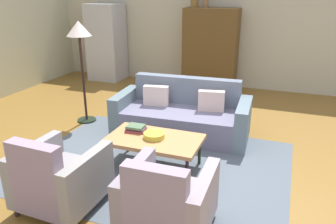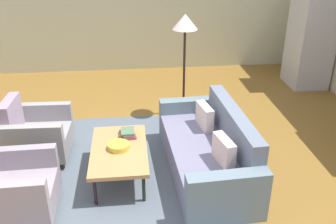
{
  "view_description": "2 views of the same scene",
  "coord_description": "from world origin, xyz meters",
  "px_view_note": "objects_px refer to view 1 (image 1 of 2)",
  "views": [
    {
      "loc": [
        1.41,
        -3.75,
        2.23
      ],
      "look_at": [
        0.06,
        -0.1,
        0.77
      ],
      "focal_mm": 35.87,
      "sensor_mm": 36.0,
      "label": 1
    },
    {
      "loc": [
        3.89,
        0.02,
        2.87
      ],
      "look_at": [
        -0.34,
        0.48,
        0.78
      ],
      "focal_mm": 39.45,
      "sensor_mm": 36.0,
      "label": 2
    }
  ],
  "objects_px": {
    "coffee_table": "(154,140)",
    "book_stack": "(136,128)",
    "vase_round": "(206,2)",
    "floor_lamp": "(79,38)",
    "fruit_bowl": "(154,135)",
    "refrigerator": "(106,42)",
    "armchair_right": "(166,205)",
    "cabinet": "(210,49)",
    "couch": "(182,116)",
    "armchair_left": "(58,180)"
  },
  "relations": [
    {
      "from": "floor_lamp",
      "to": "armchair_right",
      "type": "bearing_deg",
      "value": -43.72
    },
    {
      "from": "floor_lamp",
      "to": "fruit_bowl",
      "type": "bearing_deg",
      "value": -31.7
    },
    {
      "from": "fruit_bowl",
      "to": "floor_lamp",
      "type": "distance_m",
      "value": 2.28
    },
    {
      "from": "vase_round",
      "to": "book_stack",
      "type": "bearing_deg",
      "value": -89.01
    },
    {
      "from": "cabinet",
      "to": "refrigerator",
      "type": "relative_size",
      "value": 0.97
    },
    {
      "from": "couch",
      "to": "armchair_right",
      "type": "xyz_separation_m",
      "value": [
        0.61,
        -2.35,
        0.06
      ]
    },
    {
      "from": "fruit_bowl",
      "to": "floor_lamp",
      "type": "bearing_deg",
      "value": 148.3
    },
    {
      "from": "cabinet",
      "to": "armchair_left",
      "type": "bearing_deg",
      "value": -94.27
    },
    {
      "from": "coffee_table",
      "to": "armchair_left",
      "type": "distance_m",
      "value": 1.31
    },
    {
      "from": "coffee_table",
      "to": "couch",
      "type": "bearing_deg",
      "value": 90.22
    },
    {
      "from": "vase_round",
      "to": "refrigerator",
      "type": "xyz_separation_m",
      "value": [
        -2.47,
        -0.1,
        -0.99
      ]
    },
    {
      "from": "floor_lamp",
      "to": "armchair_left",
      "type": "bearing_deg",
      "value": -63.0
    },
    {
      "from": "armchair_left",
      "to": "fruit_bowl",
      "type": "height_order",
      "value": "armchair_left"
    },
    {
      "from": "cabinet",
      "to": "floor_lamp",
      "type": "height_order",
      "value": "cabinet"
    },
    {
      "from": "armchair_left",
      "to": "floor_lamp",
      "type": "xyz_separation_m",
      "value": [
        -1.14,
        2.24,
        1.1
      ]
    },
    {
      "from": "fruit_bowl",
      "to": "floor_lamp",
      "type": "relative_size",
      "value": 0.16
    },
    {
      "from": "armchair_right",
      "to": "fruit_bowl",
      "type": "bearing_deg",
      "value": 116.24
    },
    {
      "from": "fruit_bowl",
      "to": "book_stack",
      "type": "distance_m",
      "value": 0.33
    },
    {
      "from": "book_stack",
      "to": "floor_lamp",
      "type": "xyz_separation_m",
      "value": [
        -1.43,
        0.96,
        0.99
      ]
    },
    {
      "from": "armchair_right",
      "to": "book_stack",
      "type": "bearing_deg",
      "value": 124.41
    },
    {
      "from": "armchair_right",
      "to": "cabinet",
      "type": "distance_m",
      "value": 5.14
    },
    {
      "from": "fruit_bowl",
      "to": "refrigerator",
      "type": "relative_size",
      "value": 0.15
    },
    {
      "from": "couch",
      "to": "floor_lamp",
      "type": "bearing_deg",
      "value": 0.54
    },
    {
      "from": "couch",
      "to": "vase_round",
      "type": "height_order",
      "value": "vase_round"
    },
    {
      "from": "coffee_table",
      "to": "armchair_left",
      "type": "relative_size",
      "value": 1.36
    },
    {
      "from": "coffee_table",
      "to": "fruit_bowl",
      "type": "height_order",
      "value": "fruit_bowl"
    },
    {
      "from": "coffee_table",
      "to": "vase_round",
      "type": "bearing_deg",
      "value": 95.54
    },
    {
      "from": "fruit_bowl",
      "to": "book_stack",
      "type": "bearing_deg",
      "value": 159.74
    },
    {
      "from": "fruit_bowl",
      "to": "floor_lamp",
      "type": "height_order",
      "value": "floor_lamp"
    },
    {
      "from": "armchair_right",
      "to": "book_stack",
      "type": "relative_size",
      "value": 3.06
    },
    {
      "from": "fruit_bowl",
      "to": "refrigerator",
      "type": "bearing_deg",
      "value": 127.04
    },
    {
      "from": "fruit_bowl",
      "to": "book_stack",
      "type": "height_order",
      "value": "book_stack"
    },
    {
      "from": "coffee_table",
      "to": "armchair_left",
      "type": "xyz_separation_m",
      "value": [
        -0.6,
        -1.17,
        -0.04
      ]
    },
    {
      "from": "book_stack",
      "to": "cabinet",
      "type": "relative_size",
      "value": 0.16
    },
    {
      "from": "coffee_table",
      "to": "fruit_bowl",
      "type": "relative_size",
      "value": 4.45
    },
    {
      "from": "armchair_left",
      "to": "floor_lamp",
      "type": "height_order",
      "value": "floor_lamp"
    },
    {
      "from": "book_stack",
      "to": "vase_round",
      "type": "bearing_deg",
      "value": 90.99
    },
    {
      "from": "armchair_right",
      "to": "couch",
      "type": "bearing_deg",
      "value": 103.4
    },
    {
      "from": "fruit_bowl",
      "to": "coffee_table",
      "type": "bearing_deg",
      "value": -0.0
    },
    {
      "from": "coffee_table",
      "to": "book_stack",
      "type": "bearing_deg",
      "value": 159.76
    },
    {
      "from": "coffee_table",
      "to": "book_stack",
      "type": "distance_m",
      "value": 0.34
    },
    {
      "from": "coffee_table",
      "to": "armchair_left",
      "type": "bearing_deg",
      "value": -117.31
    },
    {
      "from": "couch",
      "to": "coffee_table",
      "type": "bearing_deg",
      "value": 87.2
    },
    {
      "from": "book_stack",
      "to": "armchair_left",
      "type": "bearing_deg",
      "value": -102.81
    },
    {
      "from": "book_stack",
      "to": "refrigerator",
      "type": "distance_m",
      "value": 4.48
    },
    {
      "from": "couch",
      "to": "fruit_bowl",
      "type": "xyz_separation_m",
      "value": [
        0.0,
        -1.19,
        0.16
      ]
    },
    {
      "from": "fruit_bowl",
      "to": "floor_lamp",
      "type": "xyz_separation_m",
      "value": [
        -1.75,
        1.08,
        0.99
      ]
    },
    {
      "from": "vase_round",
      "to": "refrigerator",
      "type": "distance_m",
      "value": 2.66
    },
    {
      "from": "book_stack",
      "to": "refrigerator",
      "type": "xyz_separation_m",
      "value": [
        -2.54,
        3.66,
        0.47
      ]
    },
    {
      "from": "book_stack",
      "to": "cabinet",
      "type": "bearing_deg",
      "value": 88.7
    }
  ]
}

